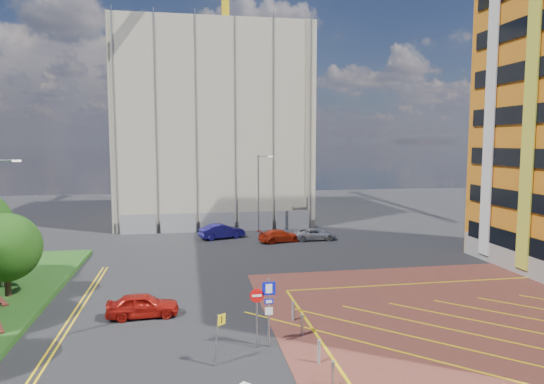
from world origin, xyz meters
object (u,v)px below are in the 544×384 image
object	(u,v)px
tree_c	(6,247)
car_red_left	(143,305)
car_red_back	(280,236)
lamp_left_far	(0,218)
car_blue_back	(222,231)
sign_cluster	(264,306)
car_silver_back	(315,234)
warning_sign	(218,333)
lamp_back	(259,191)

from	to	relation	value
tree_c	car_red_left	world-z (taller)	tree_c
car_red_back	lamp_left_far	bearing A→B (deg)	107.46
car_blue_back	car_red_back	distance (m)	5.82
sign_cluster	car_silver_back	size ratio (longest dim) A/B	0.80
tree_c	car_silver_back	distance (m)	26.55
tree_c	warning_sign	xyz separation A→B (m)	(11.63, -10.49, -1.76)
lamp_back	car_red_back	distance (m)	5.84
tree_c	warning_sign	bearing A→B (deg)	-42.06
tree_c	car_silver_back	bearing A→B (deg)	32.28
tree_c	car_blue_back	world-z (taller)	tree_c
lamp_back	car_red_left	size ratio (longest dim) A/B	2.13
tree_c	car_silver_back	world-z (taller)	tree_c
car_red_left	tree_c	bearing A→B (deg)	60.31
lamp_left_far	car_blue_back	size ratio (longest dim) A/B	1.84
tree_c	lamp_back	xyz separation A→B (m)	(17.58, 18.00, 1.17)
tree_c	car_red_back	world-z (taller)	tree_c
sign_cluster	car_red_left	size ratio (longest dim) A/B	0.85
tree_c	lamp_left_far	bearing A→B (deg)	114.71
tree_c	car_blue_back	size ratio (longest dim) A/B	1.13
car_blue_back	lamp_left_far	bearing A→B (deg)	116.88
lamp_back	car_blue_back	distance (m)	5.60
car_silver_back	warning_sign	bearing A→B (deg)	157.90
car_red_left	car_blue_back	size ratio (longest dim) A/B	0.87
tree_c	lamp_back	size ratio (longest dim) A/B	0.61
car_red_left	car_silver_back	world-z (taller)	car_red_left
car_red_left	warning_sign	bearing A→B (deg)	-153.47
lamp_back	car_blue_back	size ratio (longest dim) A/B	1.84
sign_cluster	lamp_left_far	bearing A→B (deg)	143.18
car_silver_back	car_red_back	bearing A→B (deg)	97.53
sign_cluster	car_blue_back	size ratio (longest dim) A/B	0.74
warning_sign	car_red_back	distance (m)	25.31
lamp_left_far	warning_sign	size ratio (longest dim) A/B	3.57
warning_sign	car_red_left	distance (m)	7.42
lamp_left_far	car_red_back	bearing A→B (deg)	30.65
warning_sign	car_red_back	world-z (taller)	warning_sign
lamp_back	car_silver_back	bearing A→B (deg)	-39.28
sign_cluster	car_red_back	world-z (taller)	sign_cluster
sign_cluster	car_red_back	bearing A→B (deg)	77.38
sign_cluster	car_silver_back	xyz separation A→B (m)	(8.54, 23.12, -1.40)
tree_c	lamp_left_far	size ratio (longest dim) A/B	0.61
lamp_left_far	car_red_left	world-z (taller)	lamp_left_far
car_silver_back	lamp_left_far	bearing A→B (deg)	118.93
tree_c	car_red_back	bearing A→B (deg)	36.03
lamp_left_far	lamp_back	size ratio (longest dim) A/B	1.00
sign_cluster	car_blue_back	distance (m)	25.35
car_blue_back	car_red_back	bearing A→B (deg)	-133.73
tree_c	car_red_back	xyz separation A→B (m)	(18.89, 13.74, -2.61)
car_red_left	car_red_back	bearing A→B (deg)	-34.24
warning_sign	car_silver_back	bearing A→B (deg)	66.47
lamp_left_far	car_blue_back	xyz separation A→B (m)	(14.60, 14.31, -3.94)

